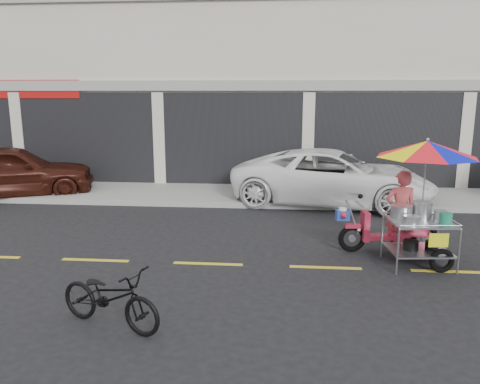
# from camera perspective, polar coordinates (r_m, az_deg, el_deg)

# --- Properties ---
(ground) EXTENTS (90.00, 90.00, 0.00)m
(ground) POSITION_cam_1_polar(r_m,az_deg,el_deg) (8.10, 10.38, -9.07)
(ground) COLOR black
(sidewalk) EXTENTS (45.00, 3.00, 0.15)m
(sidewalk) POSITION_cam_1_polar(r_m,az_deg,el_deg) (13.35, 8.31, -0.29)
(sidewalk) COLOR gray
(sidewalk) RESTS_ON ground
(shophouse_block) EXTENTS (36.00, 8.11, 10.40)m
(shophouse_block) POSITION_cam_1_polar(r_m,az_deg,el_deg) (18.52, 16.91, 15.67)
(shophouse_block) COLOR beige
(shophouse_block) RESTS_ON ground
(centerline) EXTENTS (42.00, 0.10, 0.01)m
(centerline) POSITION_cam_1_polar(r_m,az_deg,el_deg) (8.10, 10.38, -9.04)
(centerline) COLOR gold
(centerline) RESTS_ON ground
(maroon_sedan) EXTENTS (4.77, 3.47, 1.51)m
(maroon_sedan) POSITION_cam_1_polar(r_m,az_deg,el_deg) (14.49, -26.29, 2.29)
(maroon_sedan) COLOR #34120B
(maroon_sedan) RESTS_ON ground
(white_pickup) EXTENTS (5.54, 3.31, 1.44)m
(white_pickup) POSITION_cam_1_polar(r_m,az_deg,el_deg) (12.49, 11.24, 1.78)
(white_pickup) COLOR white
(white_pickup) RESTS_ON ground
(near_bicycle) EXTENTS (1.60, 1.05, 0.80)m
(near_bicycle) POSITION_cam_1_polar(r_m,az_deg,el_deg) (6.17, -15.58, -12.24)
(near_bicycle) COLOR black
(near_bicycle) RESTS_ON ground
(food_vendor_rig) EXTENTS (2.28, 1.82, 2.17)m
(food_vendor_rig) POSITION_cam_1_polar(r_m,az_deg,el_deg) (8.53, 20.53, 0.94)
(food_vendor_rig) COLOR black
(food_vendor_rig) RESTS_ON ground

